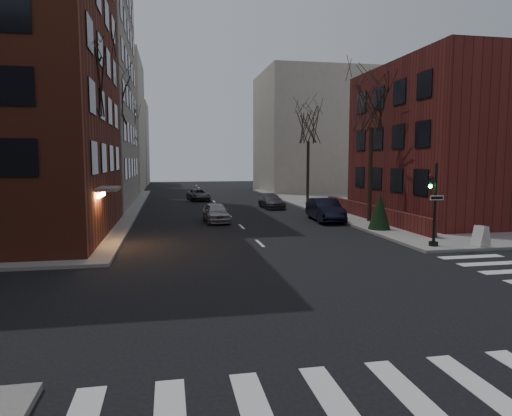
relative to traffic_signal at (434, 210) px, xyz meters
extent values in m
plane|color=black|center=(-7.94, -8.99, -1.91)|extent=(160.00, 160.00, 0.00)
cube|color=gray|center=(21.06, 21.01, -1.83)|extent=(44.00, 44.00, 0.15)
cube|color=gray|center=(-24.94, 25.01, 12.09)|extent=(18.00, 18.00, 28.00)
cube|color=#581D19|center=(8.56, 10.01, 3.59)|extent=(12.00, 14.00, 11.00)
cube|color=#581D19|center=(1.36, 10.01, -1.26)|extent=(0.35, 16.00, 1.00)
cube|color=#B7AF9B|center=(-22.94, 46.01, 7.09)|extent=(14.00, 16.00, 18.00)
cube|color=#B7AF9B|center=(7.06, 41.01, 6.09)|extent=(14.00, 14.00, 16.00)
cube|color=#B7AF9B|center=(-20.94, 63.01, 5.09)|extent=(10.00, 12.00, 14.00)
cylinder|color=black|center=(0.06, 0.01, 0.24)|extent=(0.14, 0.14, 4.00)
cylinder|color=black|center=(0.06, 0.01, -1.66)|extent=(0.44, 0.44, 0.20)
imported|color=black|center=(-0.19, 0.01, 1.09)|extent=(0.16, 0.20, 1.00)
sphere|color=#19FF4C|center=(-0.26, -0.04, 1.14)|extent=(0.18, 0.18, 0.18)
cube|color=white|center=(0.06, -0.11, 0.59)|extent=(0.70, 0.03, 0.22)
cylinder|color=#2D231C|center=(-16.74, 5.01, 1.57)|extent=(0.28, 0.28, 6.65)
cylinder|color=#2D231C|center=(-16.74, 17.01, 1.74)|extent=(0.28, 0.28, 7.00)
cylinder|color=#2D231C|center=(-16.74, 31.01, 1.39)|extent=(0.28, 0.28, 6.30)
cylinder|color=#2D231C|center=(0.86, 9.01, 1.39)|extent=(0.28, 0.28, 6.30)
cylinder|color=#2D231C|center=(0.86, 23.01, 1.22)|extent=(0.28, 0.28, 5.95)
cylinder|color=black|center=(-16.14, 13.01, 1.24)|extent=(0.12, 0.12, 6.00)
sphere|color=#FFA54C|center=(-16.14, 13.01, 4.34)|extent=(0.36, 0.36, 0.36)
cylinder|color=black|center=(-16.14, 33.01, 1.24)|extent=(0.12, 0.12, 6.00)
sphere|color=#FFA54C|center=(-16.14, 33.01, 4.34)|extent=(0.36, 0.36, 0.36)
imported|color=black|center=(-1.74, 10.56, -1.10)|extent=(2.00, 4.98, 1.61)
imported|color=#9D9DA2|center=(-9.34, 11.43, -1.23)|extent=(1.76, 4.03, 1.35)
imported|color=#3D3C41|center=(-3.53, 19.67, -1.28)|extent=(1.83, 4.33, 1.25)
imported|color=#3D3E42|center=(-9.43, 28.55, -1.30)|extent=(2.48, 4.58, 1.22)
cube|color=silver|center=(2.27, -0.49, -1.25)|extent=(0.55, 0.69, 1.01)
cone|color=#183216|center=(-0.10, 5.50, -0.66)|extent=(1.45, 1.45, 2.21)
camera|label=1|loc=(-12.53, -19.80, 2.42)|focal=32.00mm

